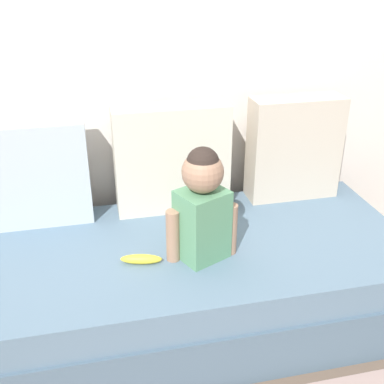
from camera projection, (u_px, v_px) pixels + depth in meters
name	position (u px, v px, depth m)	size (l,w,h in m)	color
ground_plane	(188.00, 315.00, 2.25)	(12.00, 12.00, 0.00)	brown
back_wall	(160.00, 19.00, 2.20)	(5.21, 0.10, 2.52)	silver
couch	(188.00, 281.00, 2.17)	(2.01, 0.91, 0.40)	#495F70
throw_pillow_left	(36.00, 174.00, 2.16)	(0.47, 0.16, 0.48)	#B2BCC6
throw_pillow_center	(172.00, 159.00, 2.27)	(0.54, 0.16, 0.52)	beige
throw_pillow_right	(294.00, 148.00, 2.39)	(0.46, 0.16, 0.52)	#C1B29E
toddler	(202.00, 204.00, 1.89)	(0.30, 0.22, 0.48)	#568E66
banana	(141.00, 259.00, 1.94)	(0.17, 0.04, 0.04)	yellow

